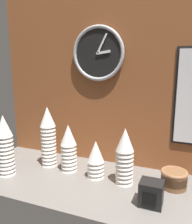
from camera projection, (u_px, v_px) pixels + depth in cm
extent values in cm
cube|color=slate|center=(115.00, 189.00, 116.47)|extent=(160.00, 56.00, 4.00)
cube|color=brown|center=(131.00, 74.00, 128.89)|extent=(160.00, 3.00, 105.00)
cone|color=white|center=(124.00, 172.00, 116.87)|extent=(8.84, 8.84, 11.38)
cone|color=white|center=(124.00, 168.00, 116.42)|extent=(8.84, 8.84, 11.38)
cone|color=white|center=(124.00, 164.00, 115.97)|extent=(8.84, 8.84, 11.38)
cone|color=white|center=(125.00, 160.00, 115.52)|extent=(8.84, 8.84, 11.38)
cone|color=white|center=(125.00, 156.00, 115.07)|extent=(8.84, 8.84, 11.38)
cone|color=white|center=(125.00, 152.00, 114.62)|extent=(8.84, 8.84, 11.38)
cone|color=white|center=(125.00, 148.00, 114.16)|extent=(8.84, 8.84, 11.38)
cone|color=white|center=(125.00, 144.00, 113.71)|extent=(8.84, 8.84, 11.38)
cone|color=white|center=(125.00, 140.00, 113.26)|extent=(8.84, 8.84, 11.38)
cone|color=white|center=(49.00, 156.00, 137.24)|extent=(8.84, 8.84, 11.38)
cone|color=white|center=(49.00, 152.00, 136.79)|extent=(8.84, 8.84, 11.38)
cone|color=white|center=(49.00, 149.00, 136.34)|extent=(8.84, 8.84, 11.38)
cone|color=white|center=(49.00, 145.00, 135.89)|extent=(8.84, 8.84, 11.38)
cone|color=white|center=(49.00, 142.00, 135.44)|extent=(8.84, 8.84, 11.38)
cone|color=white|center=(48.00, 138.00, 134.98)|extent=(8.84, 8.84, 11.38)
cone|color=white|center=(48.00, 135.00, 134.53)|extent=(8.84, 8.84, 11.38)
cone|color=white|center=(48.00, 131.00, 134.08)|extent=(8.84, 8.84, 11.38)
cone|color=white|center=(48.00, 128.00, 133.63)|extent=(8.84, 8.84, 11.38)
cone|color=white|center=(48.00, 124.00, 133.18)|extent=(8.84, 8.84, 11.38)
cone|color=white|center=(48.00, 120.00, 132.73)|extent=(8.84, 8.84, 11.38)
cone|color=white|center=(47.00, 117.00, 132.28)|extent=(8.84, 8.84, 11.38)
cone|color=white|center=(7.00, 164.00, 126.12)|extent=(8.84, 8.84, 11.38)
cone|color=white|center=(6.00, 160.00, 125.67)|extent=(8.84, 8.84, 11.38)
cone|color=white|center=(6.00, 157.00, 125.21)|extent=(8.84, 8.84, 11.38)
cone|color=white|center=(6.00, 153.00, 124.76)|extent=(8.84, 8.84, 11.38)
cone|color=white|center=(5.00, 149.00, 124.31)|extent=(8.84, 8.84, 11.38)
cone|color=white|center=(5.00, 145.00, 123.86)|extent=(8.84, 8.84, 11.38)
cone|color=white|center=(5.00, 142.00, 123.41)|extent=(8.84, 8.84, 11.38)
cone|color=white|center=(4.00, 138.00, 122.96)|extent=(8.84, 8.84, 11.38)
cone|color=white|center=(4.00, 134.00, 122.51)|extent=(8.84, 8.84, 11.38)
cone|color=white|center=(4.00, 130.00, 122.05)|extent=(8.84, 8.84, 11.38)
cone|color=white|center=(3.00, 126.00, 121.60)|extent=(8.84, 8.84, 11.38)
cone|color=white|center=(96.00, 167.00, 123.01)|extent=(8.84, 8.84, 11.38)
cone|color=white|center=(96.00, 163.00, 122.56)|extent=(8.84, 8.84, 11.38)
cone|color=white|center=(96.00, 159.00, 122.11)|extent=(8.84, 8.84, 11.38)
cone|color=white|center=(96.00, 155.00, 121.66)|extent=(8.84, 8.84, 11.38)
cone|color=white|center=(96.00, 151.00, 121.20)|extent=(8.84, 8.84, 11.38)
cone|color=white|center=(69.00, 161.00, 130.63)|extent=(8.84, 8.84, 11.38)
cone|color=white|center=(69.00, 157.00, 130.18)|extent=(8.84, 8.84, 11.38)
cone|color=white|center=(69.00, 153.00, 129.73)|extent=(8.84, 8.84, 11.38)
cone|color=white|center=(69.00, 150.00, 129.28)|extent=(8.84, 8.84, 11.38)
cone|color=white|center=(69.00, 146.00, 128.83)|extent=(8.84, 8.84, 11.38)
cone|color=white|center=(68.00, 142.00, 128.38)|extent=(8.84, 8.84, 11.38)
cone|color=white|center=(68.00, 139.00, 127.92)|extent=(8.84, 8.84, 11.38)
cone|color=white|center=(68.00, 135.00, 127.47)|extent=(8.84, 8.84, 11.38)
cylinder|color=brown|center=(174.00, 183.00, 113.67)|extent=(12.16, 12.16, 4.21)
cylinder|color=brown|center=(174.00, 179.00, 113.23)|extent=(12.16, 12.16, 4.21)
cylinder|color=brown|center=(174.00, 175.00, 112.78)|extent=(12.16, 12.16, 4.21)
torus|color=#946542|center=(174.00, 172.00, 112.47)|extent=(12.71, 12.71, 1.51)
cylinder|color=black|center=(98.00, 53.00, 130.71)|extent=(29.41, 1.80, 29.41)
torus|color=#B2B2B7|center=(98.00, 53.00, 129.98)|extent=(30.22, 1.98, 30.22)
cube|color=white|center=(104.00, 52.00, 128.10)|extent=(7.47, 0.60, 2.39)
cube|color=white|center=(102.00, 44.00, 127.50)|extent=(6.05, 0.60, 10.63)
cylinder|color=white|center=(98.00, 53.00, 129.53)|extent=(1.47, 0.60, 1.47)
cube|color=black|center=(151.00, 193.00, 99.16)|extent=(9.65, 8.37, 10.64)
cube|color=black|center=(149.00, 199.00, 95.18)|extent=(5.31, 0.40, 5.96)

